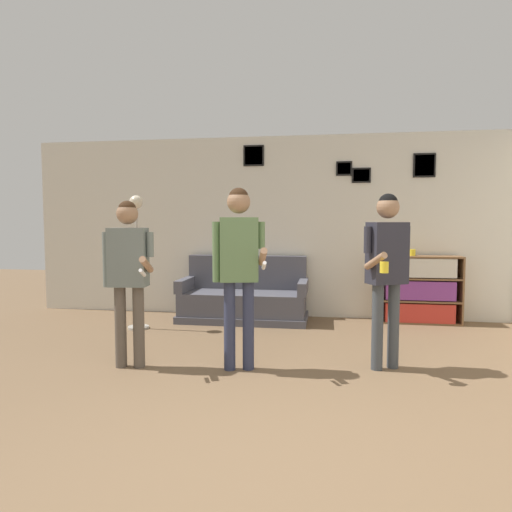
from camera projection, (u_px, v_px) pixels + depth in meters
name	position (u px, v px, depth m)	size (l,w,h in m)	color
ground_plane	(254.00, 481.00, 2.51)	(20.00, 20.00, 0.00)	brown
wall_back	(302.00, 227.00, 6.83)	(8.41, 0.08, 2.70)	silver
couch	(244.00, 300.00, 6.63)	(1.84, 0.80, 0.92)	#4C4C56
bookshelf	(419.00, 290.00, 6.42)	(1.14, 0.30, 0.95)	brown
floor_lamp	(137.00, 244.00, 6.03)	(0.28, 0.28, 1.77)	#ADA89E
person_player_foreground_left	(128.00, 266.00, 4.41)	(0.53, 0.43, 1.63)	brown
person_player_foreground_center	(239.00, 258.00, 4.33)	(0.55, 0.44, 1.75)	#2D334C
person_watcher_holding_cup	(387.00, 262.00, 4.36)	(0.45, 0.55, 1.69)	#3D4247
drinking_cup	(412.00, 252.00, 6.40)	(0.09, 0.09, 0.09)	yellow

